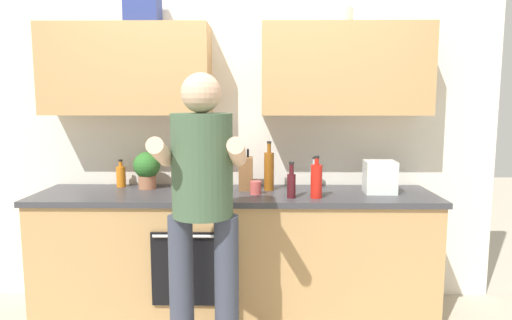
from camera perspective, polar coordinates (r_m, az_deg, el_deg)
ground_plane at (r=3.58m, az=-2.54°, el=-18.33°), size 12.00×12.00×0.00m
back_wall_unit at (r=3.50m, az=-2.44°, el=6.52°), size 4.00×0.38×2.50m
counter at (r=3.41m, az=-2.60°, el=-11.49°), size 2.84×0.67×0.90m
person_standing at (r=2.58m, az=-6.65°, el=-4.78°), size 0.49×0.45×1.71m
bottle_juice at (r=3.65m, az=-16.40°, el=-1.92°), size 0.07×0.07×0.21m
bottle_syrup at (r=3.36m, az=1.62°, el=-1.30°), size 0.07×0.07×0.36m
bottle_wine at (r=3.12m, az=4.41°, el=-2.93°), size 0.06×0.06×0.25m
bottle_water at (r=3.47m, az=7.22°, el=-2.02°), size 0.05×0.05×0.24m
bottle_hotsauce at (r=3.13m, az=7.50°, el=-2.55°), size 0.08×0.08×0.29m
cup_ceramic at (r=3.24m, az=-0.03°, el=-3.45°), size 0.08×0.08×0.09m
knife_block at (r=3.39m, az=-1.27°, el=-1.66°), size 0.10×0.14×0.30m
potted_herb at (r=3.51m, az=-13.38°, el=-0.97°), size 0.20×0.20×0.28m
grocery_bag_crisps at (r=3.35m, az=-7.29°, el=-2.35°), size 0.21×0.20×0.18m
grocery_bag_produce at (r=3.38m, az=15.11°, el=-2.05°), size 0.22×0.20×0.23m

